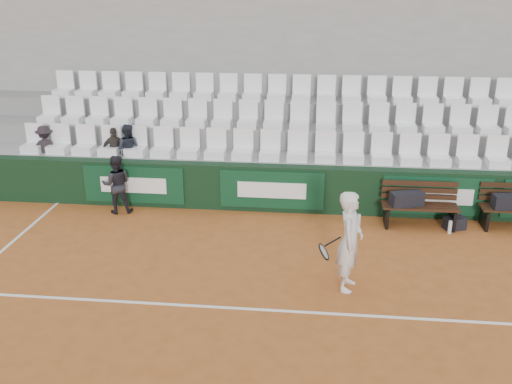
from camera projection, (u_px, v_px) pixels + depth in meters
The scene contains 21 objects.
ground at pixel (265, 310), 8.64m from camera, with size 80.00×80.00×0.00m, color #AC5B26.
court_baseline at pixel (265, 310), 8.64m from camera, with size 18.00×0.06×0.01m, color white.
back_barrier at pixel (285, 189), 12.17m from camera, with size 18.00×0.34×1.00m.
grandstand_tier_front at pixel (283, 179), 12.76m from camera, with size 18.00×0.95×1.00m, color #979795.
grandstand_tier_mid at pixel (286, 157), 13.57m from camera, with size 18.00×0.95×1.45m, color gray.
grandstand_tier_back at pixel (288, 137), 14.37m from camera, with size 18.00×0.95×1.90m, color gray.
grandstand_rear_wall at pixel (291, 83), 14.51m from camera, with size 18.00×0.30×4.40m, color gray.
seat_row_front at pixel (284, 146), 12.31m from camera, with size 11.90×0.44×0.63m, color white.
seat_row_mid at pixel (286, 115), 13.04m from camera, with size 11.90×0.44×0.63m, color white.
seat_row_back at pixel (289, 88), 13.76m from camera, with size 11.90×0.44×0.63m, color white.
bench_left at pixel (419, 216), 11.48m from camera, with size 1.50×0.56×0.45m, color #361C10.
sports_bag_left at pixel (407, 199), 11.36m from camera, with size 0.65×0.28×0.28m, color black.
sports_bag_right at pixel (508, 202), 11.22m from camera, with size 0.60×0.28×0.28m, color black.
sports_bag_ground at pixel (455, 223), 11.38m from camera, with size 0.41×0.25×0.25m, color black.
water_bottle_near at pixel (359, 221), 11.48m from camera, with size 0.08×0.08×0.27m, color silver.
water_bottle_far at pixel (450, 227), 11.18m from camera, with size 0.07×0.07×0.26m, color silver.
tennis_player at pixel (350, 241), 8.98m from camera, with size 0.75×0.67×1.66m.
ball_kid at pixel (117, 184), 12.03m from camera, with size 0.62×0.48×1.27m, color black.
spectator_a at pixel (43, 129), 12.82m from camera, with size 0.68×0.39×1.05m, color black.
spectator_b at pixel (113, 131), 12.66m from camera, with size 0.62×0.26×1.05m, color #302B26.
spectator_c at pixel (126, 129), 12.61m from camera, with size 0.56×0.43×1.14m, color #1E232D.
Camera 1 is at (0.65, -7.42, 4.73)m, focal length 40.00 mm.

